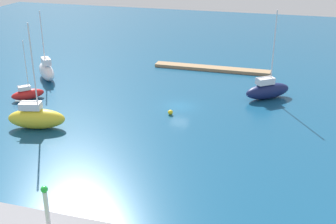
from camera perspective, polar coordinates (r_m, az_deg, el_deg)
The scene contains 8 objects.
water at distance 61.92m, azimuth 1.55°, elevation 0.77°, with size 160.00×160.00×0.00m, color navy.
pier_dock at distance 78.78m, azimuth 5.74°, elevation 5.71°, with size 20.75×2.23×0.54m, color #997A56.
harbor_beacon at distance 35.42m, azimuth -15.71°, elevation -11.50°, with size 0.56×0.56×3.73m.
sailboat_white_by_breakwater at distance 75.69m, azimuth -15.66°, elevation 5.28°, with size 6.21×6.46×11.31m.
sailboat_red_west_end at distance 67.53m, azimuth -17.95°, elevation 2.31°, with size 4.42×4.51×8.80m.
sailboat_navy_lone_north at distance 66.02m, azimuth 12.92°, elevation 2.85°, with size 7.13×6.36×13.03m.
sailboat_yellow_lone_south at distance 56.94m, azimuth -16.91°, elevation -0.69°, with size 7.58×4.09×13.31m.
mooring_buoy_yellow at distance 58.93m, azimuth 0.31°, elevation -0.04°, with size 0.68×0.68×0.68m, color yellow.
Camera 1 is at (-14.47, 55.62, 23.05)m, focal length 46.45 mm.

